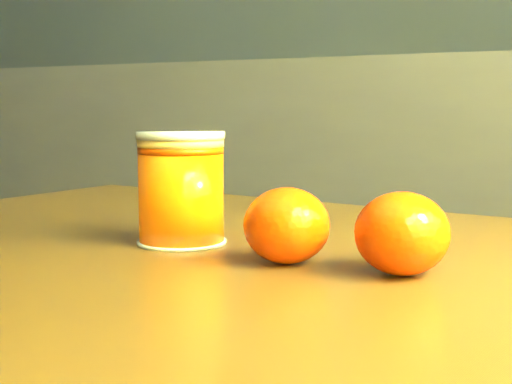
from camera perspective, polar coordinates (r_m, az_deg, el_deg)
The scene contains 5 objects.
kitchen_counter at distance 2.08m, azimuth -9.45°, elevation -3.02°, with size 3.15×0.60×0.90m, color #4E4E53.
table at distance 0.55m, azimuth -0.17°, elevation -14.77°, with size 0.97×0.72×0.69m.
juice_glass at distance 0.59m, azimuth -6.00°, elevation 0.28°, with size 0.07×0.07×0.09m.
orange_front at distance 0.52m, azimuth 2.47°, elevation -2.69°, with size 0.06×0.06×0.06m, color #FF4405.
orange_back at distance 0.49m, azimuth 11.60°, elevation -3.27°, with size 0.06×0.06×0.06m, color #FF4405.
Camera 1 is at (1.26, -0.16, 0.80)m, focal length 50.00 mm.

